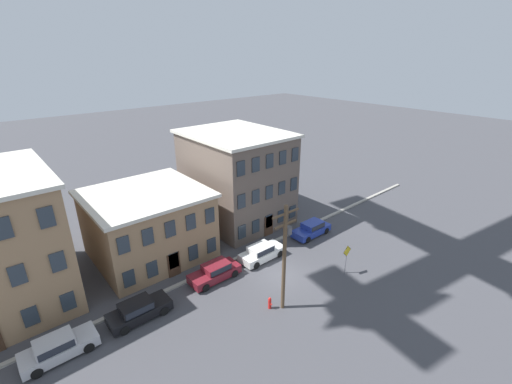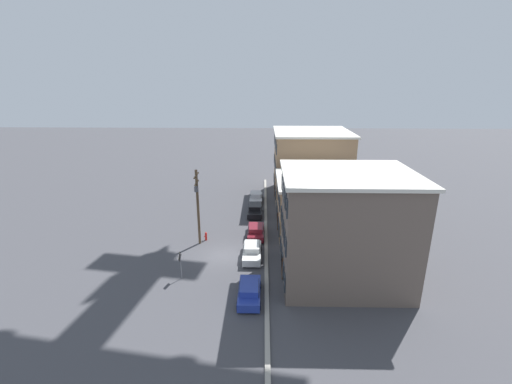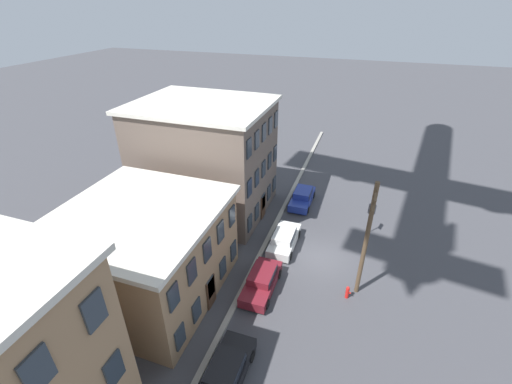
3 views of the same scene
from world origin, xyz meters
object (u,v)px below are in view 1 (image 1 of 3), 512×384
(caution_sign, at_px, (347,255))
(fire_hydrant, at_px, (270,303))
(utility_pole, at_px, (285,253))
(car_black, at_px, (138,310))
(car_silver, at_px, (58,347))
(car_blue, at_px, (312,228))
(car_white, at_px, (262,252))
(car_maroon, at_px, (215,271))

(caution_sign, height_order, fire_hydrant, caution_sign)
(caution_sign, xyz_separation_m, utility_pole, (-7.12, 0.42, 2.90))
(car_black, height_order, fire_hydrant, car_black)
(car_silver, bearing_deg, car_blue, -0.04)
(car_silver, relative_size, car_white, 1.00)
(car_black, relative_size, caution_sign, 1.60)
(car_silver, bearing_deg, car_black, -0.44)
(car_silver, relative_size, car_maroon, 1.00)
(car_white, relative_size, utility_pole, 0.52)
(car_silver, distance_m, utility_pole, 15.63)
(car_silver, xyz_separation_m, fire_hydrant, (13.04, -5.39, -0.27))
(caution_sign, xyz_separation_m, fire_hydrant, (-7.96, 0.98, -1.37))
(car_silver, height_order, car_maroon, same)
(car_black, height_order, caution_sign, caution_sign)
(car_black, bearing_deg, car_maroon, 2.45)
(fire_hydrant, bearing_deg, car_black, 145.72)
(fire_hydrant, bearing_deg, car_maroon, 100.48)
(car_maroon, height_order, caution_sign, caution_sign)
(car_black, distance_m, caution_sign, 17.07)
(car_white, bearing_deg, utility_pole, -117.32)
(car_white, distance_m, caution_sign, 7.61)
(caution_sign, bearing_deg, car_silver, 163.13)
(car_black, bearing_deg, car_white, 0.06)
(car_maroon, xyz_separation_m, fire_hydrant, (1.04, -5.65, -0.27))
(car_blue, xyz_separation_m, utility_pole, (-10.05, -5.94, 4.00))
(utility_pole, bearing_deg, car_silver, 156.79)
(car_white, height_order, fire_hydrant, car_white)
(car_maroon, distance_m, car_blue, 11.94)
(car_blue, distance_m, utility_pole, 12.34)
(car_silver, relative_size, utility_pole, 0.52)
(utility_pole, distance_m, fire_hydrant, 4.39)
(car_black, xyz_separation_m, caution_sign, (15.81, -6.33, 1.10))
(car_silver, xyz_separation_m, caution_sign, (21.00, -6.37, 1.10))
(car_blue, height_order, fire_hydrant, car_blue)
(fire_hydrant, bearing_deg, car_white, 53.98)
(car_maroon, relative_size, caution_sign, 1.60)
(car_silver, height_order, car_white, same)
(car_maroon, bearing_deg, car_blue, -1.28)
(car_silver, height_order, car_blue, same)
(car_maroon, height_order, car_blue, same)
(car_blue, relative_size, caution_sign, 1.60)
(car_blue, distance_m, caution_sign, 7.08)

